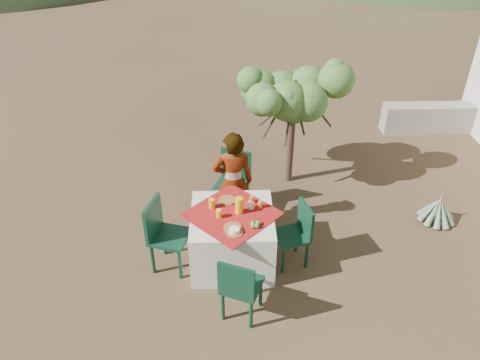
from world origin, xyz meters
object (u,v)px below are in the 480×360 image
chair_right (297,232)px  juice_pitcher (239,205)px  chair_far (233,180)px  chair_left (163,232)px  table (232,237)px  shrub_tree (297,100)px  chair_near (240,286)px  person (233,182)px  agave (438,210)px

chair_right → juice_pitcher: (-0.72, 0.06, 0.39)m
juice_pitcher → chair_right: bearing=-4.4°
chair_far → juice_pitcher: (0.06, -1.05, 0.33)m
chair_left → table: bearing=-69.4°
chair_right → shrub_tree: bearing=158.8°
table → chair_near: bearing=-85.9°
chair_left → shrub_tree: shrub_tree is taller
person → juice_pitcher: (0.06, -0.68, 0.12)m
chair_near → shrub_tree: (0.93, 2.87, 0.90)m
chair_right → person: person is taller
chair_left → juice_pitcher: 1.00m
table → juice_pitcher: (0.09, 0.03, 0.49)m
chair_left → agave: bearing=-61.6°
chair_far → juice_pitcher: size_ratio=4.53×
chair_far → person: size_ratio=0.65×
chair_near → chair_right: 1.18m
person → shrub_tree: 1.69m
table → chair_near: size_ratio=1.46×
chair_far → agave: 2.98m
chair_right → agave: chair_right is taller
table → person: size_ratio=0.86×
person → chair_far: bearing=-95.8°
table → shrub_tree: bearing=62.5°
chair_far → agave: bearing=15.1°
chair_far → chair_right: 1.36m
shrub_tree → agave: shrub_tree is taller
chair_left → person: (0.88, 0.76, 0.22)m
chair_right → shrub_tree: (0.19, 1.95, 0.91)m
chair_near → juice_pitcher: 1.04m
agave → juice_pitcher: 3.05m
chair_left → chair_near: bearing=-117.3°
agave → chair_right: bearing=-160.4°
chair_far → chair_left: size_ratio=1.00×
table → chair_right: chair_right is taller
person → shrub_tree: shrub_tree is taller
table → person: bearing=88.0°
chair_far → agave: size_ratio=1.72×
chair_near → chair_left: bearing=-22.0°
shrub_tree → juice_pitcher: size_ratio=8.22×
shrub_tree → agave: (1.97, -1.18, -1.20)m
chair_near → chair_right: bearing=-107.2°
chair_far → person: 0.43m
chair_near → agave: bearing=-128.0°
table → chair_right: bearing=-2.1°
chair_right → shrub_tree: shrub_tree is taller
chair_far → juice_pitcher: 1.10m
chair_far → chair_right: bearing=-33.1°
shrub_tree → juice_pitcher: bearing=-115.7°
table → shrub_tree: 2.39m
table → agave: (2.97, 0.74, -0.19)m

